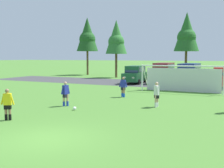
# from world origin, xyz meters

# --- Properties ---
(ground_plane) EXTENTS (400.00, 400.00, 0.00)m
(ground_plane) POSITION_xyz_m (0.00, 15.00, 0.00)
(ground_plane) COLOR #477A2D
(parking_lot_strip) EXTENTS (52.00, 8.40, 0.01)m
(parking_lot_strip) POSITION_xyz_m (0.00, 23.82, 0.00)
(parking_lot_strip) COLOR #3D3D3F
(parking_lot_strip) RESTS_ON ground
(soccer_ball) EXTENTS (0.22, 0.22, 0.22)m
(soccer_ball) POSITION_xyz_m (-2.35, 5.53, 0.11)
(soccer_ball) COLOR white
(soccer_ball) RESTS_ON ground
(soccer_goal) EXTENTS (7.44, 1.96, 2.57)m
(soccer_goal) POSITION_xyz_m (1.74, 17.45, 1.29)
(soccer_goal) COLOR white
(soccer_goal) RESTS_ON ground
(referee) EXTENTS (0.71, 0.40, 1.64)m
(referee) POSITION_xyz_m (-3.96, 1.76, 0.82)
(referee) COLOR #936B4C
(referee) RESTS_ON ground
(player_midfield_center) EXTENTS (0.31, 0.72, 1.64)m
(player_midfield_center) POSITION_xyz_m (-3.68, 6.48, 0.82)
(player_midfield_center) COLOR tan
(player_midfield_center) RESTS_ON ground
(player_defender_far) EXTENTS (0.74, 0.28, 1.64)m
(player_defender_far) POSITION_xyz_m (-1.87, 11.93, 0.82)
(player_defender_far) COLOR #936B4C
(player_defender_far) RESTS_ON ground
(player_winger_left) EXTENTS (0.48, 0.67, 1.64)m
(player_winger_left) POSITION_xyz_m (1.89, 8.76, 0.82)
(player_winger_left) COLOR tan
(player_winger_left) RESTS_ON ground
(parked_car_slot_far_left) EXTENTS (2.35, 4.71, 2.16)m
(parked_car_slot_far_left) POSITION_xyz_m (-5.24, 23.36, 1.11)
(parked_car_slot_far_left) COLOR #194C2D
(parked_car_slot_far_left) RESTS_ON ground
(parked_car_slot_left) EXTENTS (2.33, 4.87, 2.52)m
(parked_car_slot_left) POSITION_xyz_m (-2.01, 24.80, 1.34)
(parked_car_slot_left) COLOR maroon
(parked_car_slot_left) RESTS_ON ground
(parked_car_slot_center_left) EXTENTS (2.28, 4.84, 2.52)m
(parked_car_slot_center_left) POSITION_xyz_m (1.34, 23.32, 1.34)
(parked_car_slot_center_left) COLOR navy
(parked_car_slot_center_left) RESTS_ON ground
(parked_car_slot_center) EXTENTS (2.25, 4.66, 2.16)m
(parked_car_slot_center) POSITION_xyz_m (4.90, 23.09, 1.11)
(parked_car_slot_center) COLOR red
(parked_car_slot_center) RESTS_ON ground
(tree_left_edge) EXTENTS (3.86, 3.86, 10.29)m
(tree_left_edge) POSITION_xyz_m (-18.78, 34.70, 7.07)
(tree_left_edge) COLOR brown
(tree_left_edge) RESTS_ON ground
(tree_mid_left) EXTENTS (3.36, 3.36, 8.97)m
(tree_mid_left) POSITION_xyz_m (-11.32, 30.98, 6.16)
(tree_mid_left) COLOR brown
(tree_mid_left) RESTS_ON ground
(tree_center_back) EXTENTS (3.70, 3.70, 9.86)m
(tree_center_back) POSITION_xyz_m (-1.06, 33.80, 6.78)
(tree_center_back) COLOR brown
(tree_center_back) RESTS_ON ground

